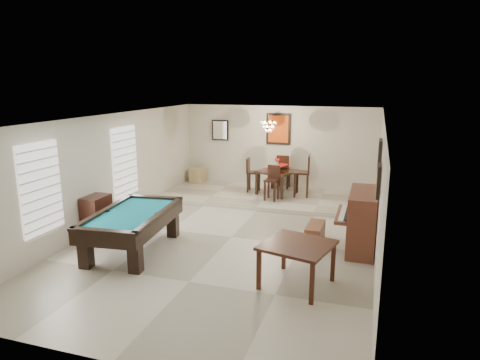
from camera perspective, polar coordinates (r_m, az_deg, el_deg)
The scene contains 26 objects.
ground_plane at distance 9.45m, azimuth -1.12°, elevation -7.66°, with size 6.00×9.00×0.02m, color beige.
wall_back at distance 13.33m, azimuth 5.13°, elevation 4.24°, with size 6.00×0.04×2.60m, color silver.
wall_front at distance 5.22m, azimuth -17.62°, elevation -10.52°, with size 6.00×0.04×2.60m, color silver.
wall_left at distance 10.41m, azimuth -16.98°, elevation 1.23°, with size 0.04×9.00×2.60m, color silver.
wall_right at distance 8.60m, azimuth 18.12°, elevation -1.26°, with size 0.04×9.00×2.60m, color silver.
ceiling at distance 8.87m, azimuth -1.19°, elevation 8.32°, with size 6.00×9.00×0.04m, color white.
dining_step at distance 12.40m, azimuth 3.74°, elevation -2.27°, with size 6.00×2.50×0.12m, color beige.
window_left_front at distance 8.70m, azimuth -25.04°, elevation -1.02°, with size 0.06×1.00×1.70m, color white.
window_left_rear at distance 10.86m, azimuth -15.11°, elevation 2.36°, with size 0.06×1.00×1.70m, color white.
pool_table at distance 8.86m, azimuth -14.08°, elevation -6.73°, with size 1.27×2.35×0.78m, color black, non-canonical shape.
square_table at distance 7.28m, azimuth 7.58°, elevation -11.09°, with size 1.06×1.06×0.73m, color black, non-canonical shape.
upright_piano at distance 8.94m, azimuth 15.07°, elevation -5.19°, with size 0.81×1.45×1.21m, color brown, non-canonical shape.
piano_bench at distance 9.06m, azimuth 9.97°, elevation -7.20°, with size 0.31×0.81×0.45m, color brown.
apothecary_chest at distance 9.77m, azimuth -18.55°, elevation -4.69°, with size 0.41×0.62×0.93m, color black.
dining_table at distance 12.44m, azimuth 4.95°, elevation -0.02°, with size 0.98×0.98×0.81m, color black, non-canonical shape.
flower_vase at distance 12.33m, azimuth 5.00°, elevation 2.41°, with size 0.15×0.15×0.26m, color #B8100F, non-canonical shape.
dining_chair_south at distance 11.76m, azimuth 4.23°, elevation -0.42°, with size 0.35×0.35×0.95m, color black, non-canonical shape.
dining_chair_north at distance 13.15m, azimuth 5.83°, elevation 1.17°, with size 0.38×0.38×1.03m, color black, non-canonical shape.
dining_chair_west at distance 12.63m, azimuth 1.82°, elevation 0.66°, with size 0.37×0.37×1.00m, color black, non-canonical shape.
dining_chair_east at distance 12.22m, azimuth 8.21°, elevation 0.55°, with size 0.44×0.44×1.19m, color black, non-canonical shape.
corner_bench at distance 13.98m, azimuth -5.67°, elevation 0.67°, with size 0.40×0.50×0.45m, color tan.
chandelier at distance 11.96m, azimuth 3.83°, elevation 7.61°, with size 0.44×0.44×0.60m, color #FFE5B2, non-canonical shape.
back_painting at distance 13.21m, azimuth 5.14°, elevation 6.79°, with size 0.75×0.06×0.95m, color #D84C14.
back_mirror at distance 13.76m, azimuth -2.66°, elevation 6.66°, with size 0.55×0.06×0.65m, color white.
right_picture_upper at distance 8.78m, azimuth 18.14°, elevation 3.02°, with size 0.06×0.55×0.65m, color slate.
right_picture_lower at distance 7.54m, azimuth 18.02°, elevation -0.10°, with size 0.06×0.45×0.55m, color gray.
Camera 1 is at (2.86, -8.36, 3.33)m, focal length 32.00 mm.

